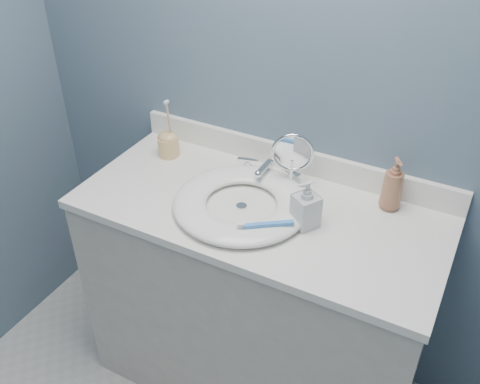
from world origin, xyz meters
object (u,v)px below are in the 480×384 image
Objects in this scene: soap_bottle_amber at (393,184)px; toothbrush_holder at (168,143)px; makeup_mirror at (292,159)px; soap_bottle_clear at (306,204)px.

toothbrush_holder is (-0.82, -0.06, -0.04)m from soap_bottle_amber.
makeup_mirror is at bearing 1.60° from toothbrush_holder.
makeup_mirror is at bearing 158.59° from soap_bottle_clear.
soap_bottle_clear is (0.12, -0.17, -0.03)m from makeup_mirror.
toothbrush_holder is at bearing -161.42° from soap_bottle_clear.
toothbrush_holder reaches higher than soap_bottle_amber.
soap_bottle_clear is (-0.21, -0.22, -0.01)m from soap_bottle_amber.
soap_bottle_amber is 0.81× the size of toothbrush_holder.
toothbrush_holder reaches higher than makeup_mirror.
soap_bottle_amber is 0.83m from toothbrush_holder.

